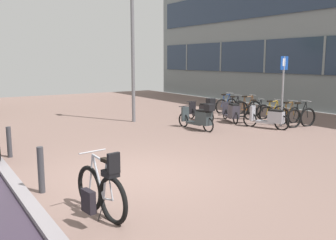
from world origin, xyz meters
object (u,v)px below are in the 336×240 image
bollard_far (9,142)px  parking_sign (283,84)px  bicycle_rack_03 (257,112)px  bicycle_rack_06 (226,106)px  bicycle_foreground (101,192)px  bicycle_rack_00 (301,118)px  scooter_extra (232,112)px  bicycle_rack_02 (273,113)px  scooter_near (204,110)px  bicycle_rack_04 (248,109)px  scooter_far (269,118)px  scooter_mid (200,118)px  bollard_near (41,170)px  bicycle_rack_05 (235,108)px  lamp_post (133,39)px  bicycle_rack_01 (288,115)px

bollard_far → parking_sign: bearing=-4.6°
bicycle_rack_03 → bicycle_rack_06: bearing=83.1°
bicycle_foreground → bicycle_rack_06: bicycle_foreground is taller
bicycle_rack_00 → scooter_extra: (-1.40, 2.23, 0.05)m
bicycle_rack_02 → bicycle_rack_06: bearing=87.8°
scooter_near → bicycle_rack_02: bearing=-33.7°
bicycle_rack_06 → bicycle_rack_04: bearing=-91.9°
bicycle_rack_02 → scooter_near: bearing=146.3°
bicycle_rack_06 → scooter_extra: 2.74m
bicycle_rack_03 → scooter_far: bicycle_rack_03 is taller
scooter_mid → bollard_near: size_ratio=2.12×
bicycle_rack_02 → scooter_extra: bicycle_rack_02 is taller
bicycle_rack_02 → bicycle_rack_06: (0.11, 2.93, 0.01)m
bicycle_rack_05 → bicycle_rack_00: bearing=-92.0°
scooter_extra → lamp_post: size_ratio=0.28×
lamp_post → bollard_far: size_ratio=7.49×
scooter_near → bollard_near: (-7.77, -4.84, -0.01)m
bicycle_rack_05 → parking_sign: (-0.56, -3.13, 1.28)m
bicycle_rack_00 → bicycle_rack_05: bicycle_rack_00 is taller
bicycle_rack_04 → scooter_far: bicycle_rack_04 is taller
bicycle_rack_00 → bicycle_rack_02: size_ratio=1.15×
parking_sign → lamp_post: 6.04m
bicycle_rack_05 → bollard_far: bicycle_rack_05 is taller
bollard_near → bollard_far: bollard_near is taller
bicycle_rack_03 → lamp_post: lamp_post is taller
scooter_near → lamp_post: size_ratio=0.30×
bollard_near → bicycle_rack_02: bearing=17.9°
bicycle_rack_00 → bollard_near: (-9.98, -1.80, 0.08)m
bicycle_rack_01 → bicycle_rack_06: 3.67m
bicycle_foreground → scooter_far: size_ratio=0.87×
scooter_extra → parking_sign: 2.29m
bicycle_rack_02 → lamp_post: bearing=147.6°
parking_sign → bollard_near: (-9.54, -2.33, -1.17)m
bicycle_rack_06 → scooter_mid: bearing=-143.5°
scooter_mid → scooter_far: size_ratio=1.10×
bicycle_rack_02 → parking_sign: size_ratio=0.47×
lamp_post → bollard_near: size_ratio=6.76×
bicycle_rack_01 → bicycle_rack_03: bicycle_rack_01 is taller
scooter_extra → bollard_near: bollard_near is taller
bollard_near → bicycle_rack_01: bearing=13.9°
scooter_extra → scooter_mid: bearing=-163.3°
bicycle_rack_00 → bicycle_rack_05: bearing=88.0°
bicycle_rack_06 → bollard_far: bearing=-163.2°
bicycle_rack_06 → bicycle_rack_05: bearing=-100.9°
bicycle_rack_05 → bollard_near: (-10.10, -5.46, 0.11)m
bollard_near → bicycle_rack_06: bearing=31.2°
bicycle_rack_05 → lamp_post: 5.69m
scooter_extra → bollard_far: bollard_far is taller
bicycle_foreground → bicycle_rack_06: 12.48m
scooter_far → bicycle_rack_02: bearing=37.0°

